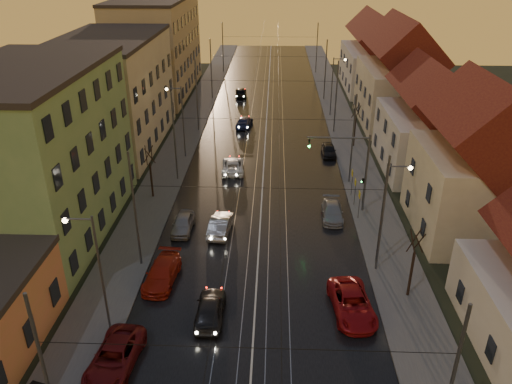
# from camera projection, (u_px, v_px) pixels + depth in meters

# --- Properties ---
(ground) EXTENTS (160.00, 160.00, 0.00)m
(ground) POSITION_uv_depth(u_px,v_px,m) (252.00, 358.00, 28.53)
(ground) COLOR black
(ground) RESTS_ON ground
(road) EXTENTS (16.00, 120.00, 0.04)m
(road) POSITION_uv_depth(u_px,v_px,m) (266.00, 129.00, 64.37)
(road) COLOR black
(road) RESTS_ON ground
(sidewalk_left) EXTENTS (4.00, 120.00, 0.15)m
(sidewalk_left) POSITION_uv_depth(u_px,v_px,m) (189.00, 127.00, 64.69)
(sidewalk_left) COLOR #4C4C4C
(sidewalk_left) RESTS_ON ground
(sidewalk_right) EXTENTS (4.00, 120.00, 0.15)m
(sidewalk_right) POSITION_uv_depth(u_px,v_px,m) (344.00, 129.00, 64.01)
(sidewalk_right) COLOR #4C4C4C
(sidewalk_right) RESTS_ON ground
(tram_rail_0) EXTENTS (0.06, 120.00, 0.03)m
(tram_rail_0) POSITION_uv_depth(u_px,v_px,m) (249.00, 128.00, 64.43)
(tram_rail_0) COLOR gray
(tram_rail_0) RESTS_ON road
(tram_rail_1) EXTENTS (0.06, 120.00, 0.03)m
(tram_rail_1) POSITION_uv_depth(u_px,v_px,m) (260.00, 128.00, 64.38)
(tram_rail_1) COLOR gray
(tram_rail_1) RESTS_ON road
(tram_rail_2) EXTENTS (0.06, 120.00, 0.03)m
(tram_rail_2) POSITION_uv_depth(u_px,v_px,m) (272.00, 129.00, 64.33)
(tram_rail_2) COLOR gray
(tram_rail_2) RESTS_ON road
(tram_rail_3) EXTENTS (0.06, 120.00, 0.03)m
(tram_rail_3) POSITION_uv_depth(u_px,v_px,m) (283.00, 129.00, 64.28)
(tram_rail_3) COLOR gray
(tram_rail_3) RESTS_ON road
(apartment_left_1) EXTENTS (10.00, 18.00, 13.00)m
(apartment_left_1) POSITION_uv_depth(u_px,v_px,m) (36.00, 156.00, 38.80)
(apartment_left_1) COLOR #67925D
(apartment_left_1) RESTS_ON ground
(apartment_left_2) EXTENTS (10.00, 20.00, 12.00)m
(apartment_left_2) POSITION_uv_depth(u_px,v_px,m) (112.00, 94.00, 56.94)
(apartment_left_2) COLOR #B2A68A
(apartment_left_2) RESTS_ON ground
(apartment_left_3) EXTENTS (10.00, 24.00, 14.00)m
(apartment_left_3) POSITION_uv_depth(u_px,v_px,m) (157.00, 47.00, 78.01)
(apartment_left_3) COLOR tan
(apartment_left_3) RESTS_ON ground
(house_right_1) EXTENTS (8.67, 10.20, 10.80)m
(house_right_1) POSITION_uv_depth(u_px,v_px,m) (477.00, 170.00, 38.99)
(house_right_1) COLOR beige
(house_right_1) RESTS_ON ground
(house_right_2) EXTENTS (9.18, 12.24, 9.20)m
(house_right_2) POSITION_uv_depth(u_px,v_px,m) (430.00, 126.00, 50.99)
(house_right_2) COLOR silver
(house_right_2) RESTS_ON ground
(house_right_3) EXTENTS (9.18, 14.28, 11.50)m
(house_right_3) POSITION_uv_depth(u_px,v_px,m) (399.00, 80.00, 63.92)
(house_right_3) COLOR beige
(house_right_3) RESTS_ON ground
(house_right_4) EXTENTS (9.18, 16.32, 10.00)m
(house_right_4) POSITION_uv_depth(u_px,v_px,m) (374.00, 58.00, 80.39)
(house_right_4) COLOR silver
(house_right_4) RESTS_ON ground
(catenary_pole_l_0) EXTENTS (0.16, 0.16, 9.00)m
(catenary_pole_l_0) POSITION_uv_depth(u_px,v_px,m) (46.00, 377.00, 21.46)
(catenary_pole_l_0) COLOR #595B60
(catenary_pole_l_0) RESTS_ON ground
(catenary_pole_l_1) EXTENTS (0.16, 0.16, 9.00)m
(catenary_pole_l_1) POSITION_uv_depth(u_px,v_px,m) (135.00, 211.00, 34.90)
(catenary_pole_l_1) COLOR #595B60
(catenary_pole_l_1) RESTS_ON ground
(catenary_pole_r_1) EXTENTS (0.16, 0.16, 9.00)m
(catenary_pole_r_1) POSITION_uv_depth(u_px,v_px,m) (382.00, 216.00, 34.31)
(catenary_pole_r_1) COLOR #595B60
(catenary_pole_r_1) RESTS_ON ground
(catenary_pole_l_2) EXTENTS (0.16, 0.16, 9.00)m
(catenary_pole_l_2) POSITION_uv_depth(u_px,v_px,m) (175.00, 138.00, 48.34)
(catenary_pole_l_2) COLOR #595B60
(catenary_pole_l_2) RESTS_ON ground
(catenary_pole_r_2) EXTENTS (0.16, 0.16, 9.00)m
(catenary_pole_r_2) POSITION_uv_depth(u_px,v_px,m) (353.00, 140.00, 47.76)
(catenary_pole_r_2) COLOR #595B60
(catenary_pole_r_2) RESTS_ON ground
(catenary_pole_l_3) EXTENTS (0.16, 0.16, 9.00)m
(catenary_pole_l_3) POSITION_uv_depth(u_px,v_px,m) (197.00, 96.00, 61.79)
(catenary_pole_l_3) COLOR #595B60
(catenary_pole_l_3) RESTS_ON ground
(catenary_pole_r_3) EXTENTS (0.16, 0.16, 9.00)m
(catenary_pole_r_3) POSITION_uv_depth(u_px,v_px,m) (336.00, 98.00, 61.20)
(catenary_pole_r_3) COLOR #595B60
(catenary_pole_r_3) RESTS_ON ground
(catenary_pole_l_4) EXTENTS (0.16, 0.16, 9.00)m
(catenary_pole_l_4) POSITION_uv_depth(u_px,v_px,m) (211.00, 69.00, 75.23)
(catenary_pole_l_4) COLOR #595B60
(catenary_pole_l_4) RESTS_ON ground
(catenary_pole_r_4) EXTENTS (0.16, 0.16, 9.00)m
(catenary_pole_r_4) POSITION_uv_depth(u_px,v_px,m) (325.00, 70.00, 74.64)
(catenary_pole_r_4) COLOR #595B60
(catenary_pole_r_4) RESTS_ON ground
(catenary_pole_l_5) EXTENTS (0.16, 0.16, 9.00)m
(catenary_pole_l_5) POSITION_uv_depth(u_px,v_px,m) (223.00, 48.00, 91.36)
(catenary_pole_l_5) COLOR #595B60
(catenary_pole_l_5) RESTS_ON ground
(catenary_pole_r_5) EXTENTS (0.16, 0.16, 9.00)m
(catenary_pole_r_5) POSITION_uv_depth(u_px,v_px,m) (317.00, 48.00, 90.78)
(catenary_pole_r_5) COLOR #595B60
(catenary_pole_r_5) RESTS_ON ground
(street_lamp_0) EXTENTS (1.75, 0.32, 8.00)m
(street_lamp_0) POSITION_uv_depth(u_px,v_px,m) (94.00, 264.00, 28.47)
(street_lamp_0) COLOR #595B60
(street_lamp_0) RESTS_ON ground
(street_lamp_1) EXTENTS (1.75, 0.32, 8.00)m
(street_lamp_1) POSITION_uv_depth(u_px,v_px,m) (387.00, 204.00, 35.02)
(street_lamp_1) COLOR #595B60
(street_lamp_1) RESTS_ON ground
(street_lamp_2) EXTENTS (1.75, 0.32, 8.00)m
(street_lamp_2) POSITION_uv_depth(u_px,v_px,m) (180.00, 115.00, 53.57)
(street_lamp_2) COLOR #595B60
(street_lamp_2) RESTS_ON ground
(street_lamp_3) EXTENTS (1.75, 0.32, 8.00)m
(street_lamp_3) POSITION_uv_depth(u_px,v_px,m) (335.00, 81.00, 67.29)
(street_lamp_3) COLOR #595B60
(street_lamp_3) RESTS_ON ground
(traffic_light_mast) EXTENTS (5.30, 0.32, 7.20)m
(traffic_light_mast) POSITION_uv_depth(u_px,v_px,m) (355.00, 164.00, 42.36)
(traffic_light_mast) COLOR #595B60
(traffic_light_mast) RESTS_ON ground
(bare_tree_0) EXTENTS (1.09, 1.09, 5.11)m
(bare_tree_0) POSITION_uv_depth(u_px,v_px,m) (151.00, 173.00, 45.70)
(bare_tree_0) COLOR black
(bare_tree_0) RESTS_ON ground
(bare_tree_1) EXTENTS (1.09, 1.09, 5.11)m
(bare_tree_1) POSITION_uv_depth(u_px,v_px,m) (412.00, 266.00, 32.46)
(bare_tree_1) COLOR black
(bare_tree_1) RESTS_ON ground
(bare_tree_2) EXTENTS (1.09, 1.09, 5.11)m
(bare_tree_2) POSITION_uv_depth(u_px,v_px,m) (355.00, 127.00, 57.55)
(bare_tree_2) COLOR black
(bare_tree_2) RESTS_ON ground
(driving_car_0) EXTENTS (1.77, 4.38, 1.49)m
(driving_car_0) POSITION_uv_depth(u_px,v_px,m) (210.00, 309.00, 31.29)
(driving_car_0) COLOR black
(driving_car_0) RESTS_ON ground
(driving_car_1) EXTENTS (1.92, 4.53, 1.45)m
(driving_car_1) POSITION_uv_depth(u_px,v_px,m) (221.00, 224.00, 40.80)
(driving_car_1) COLOR gray
(driving_car_1) RESTS_ON ground
(driving_car_2) EXTENTS (2.53, 4.94, 1.33)m
(driving_car_2) POSITION_uv_depth(u_px,v_px,m) (233.00, 166.00, 51.92)
(driving_car_2) COLOR white
(driving_car_2) RESTS_ON ground
(driving_car_3) EXTENTS (2.27, 4.61, 1.29)m
(driving_car_3) POSITION_uv_depth(u_px,v_px,m) (244.00, 122.00, 64.87)
(driving_car_3) COLOR #161D43
(driving_car_3) RESTS_ON ground
(driving_car_4) EXTENTS (1.97, 4.37, 1.46)m
(driving_car_4) POSITION_uv_depth(u_px,v_px,m) (241.00, 92.00, 77.78)
(driving_car_4) COLOR black
(driving_car_4) RESTS_ON ground
(parked_left_1) EXTENTS (2.72, 5.18, 1.39)m
(parked_left_1) POSITION_uv_depth(u_px,v_px,m) (115.00, 357.00, 27.66)
(parked_left_1) COLOR #5E1013
(parked_left_1) RESTS_ON ground
(parked_left_2) EXTENTS (2.29, 4.92, 1.39)m
(parked_left_2) POSITION_uv_depth(u_px,v_px,m) (162.00, 273.00, 34.80)
(parked_left_2) COLOR #A82010
(parked_left_2) RESTS_ON ground
(parked_left_3) EXTENTS (1.63, 3.96, 1.34)m
(parked_left_3) POSITION_uv_depth(u_px,v_px,m) (183.00, 223.00, 41.06)
(parked_left_3) COLOR #99989D
(parked_left_3) RESTS_ON ground
(parked_right_0) EXTENTS (2.92, 5.47, 1.46)m
(parked_right_0) POSITION_uv_depth(u_px,v_px,m) (352.00, 303.00, 31.77)
(parked_right_0) COLOR #A01014
(parked_right_0) RESTS_ON ground
(parked_right_1) EXTENTS (1.88, 4.35, 1.25)m
(parked_right_1) POSITION_uv_depth(u_px,v_px,m) (332.00, 212.00, 43.00)
(parked_right_1) COLOR #9B9BA0
(parked_right_1) RESTS_ON ground
(parked_right_2) EXTENTS (1.55, 3.79, 1.29)m
(parked_right_2) POSITION_uv_depth(u_px,v_px,m) (329.00, 150.00, 55.88)
(parked_right_2) COLOR black
(parked_right_2) RESTS_ON ground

